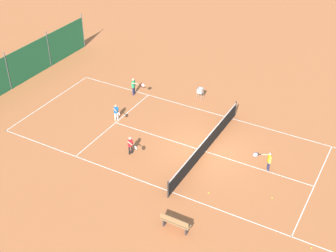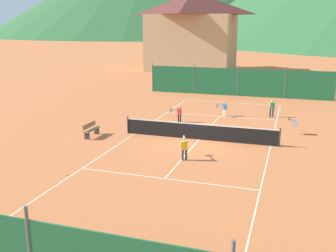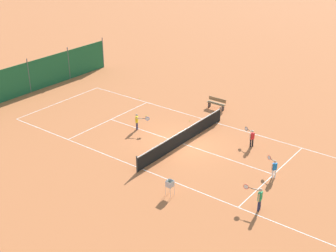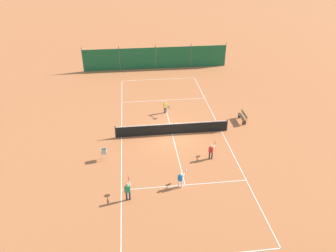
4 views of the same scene
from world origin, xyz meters
name	(u,v)px [view 2 (image 2 of 4)]	position (x,y,z in m)	size (l,w,h in m)	color
ground_plane	(199,139)	(0.00, 0.00, 0.00)	(600.00, 600.00, 0.00)	#BC6638
court_line_markings	(199,139)	(0.00, 0.00, 0.00)	(8.25, 23.85, 0.01)	white
tennis_net	(199,131)	(0.00, 0.00, 0.50)	(9.18, 0.08, 1.06)	#2D2D2D
windscreen_fence_far	(238,82)	(0.00, 15.50, 1.31)	(17.28, 0.08, 2.90)	#1E6038
player_near_baseline	(184,147)	(0.14, -3.72, 0.69)	(0.49, 1.00, 1.18)	#23284C
player_near_service	(224,107)	(0.30, 6.50, 0.66)	(0.73, 0.83, 1.13)	white
player_far_service	(179,113)	(-2.34, 3.69, 0.69)	(0.67, 0.91, 1.18)	black
player_far_baseline	(272,107)	(3.66, 7.29, 0.75)	(0.43, 1.08, 1.28)	#23284C
tennis_ball_by_net_right	(138,161)	(-1.97, -4.73, 0.03)	(0.07, 0.07, 0.07)	#CCE033
tennis_ball_far_corner	(137,142)	(-3.23, -1.69, 0.03)	(0.07, 0.07, 0.07)	#CCE033
tennis_ball_by_net_left	(66,175)	(-4.35, -7.39, 0.03)	(0.07, 0.07, 0.07)	#CCE033
ball_hopper	(295,124)	(5.30, 2.93, 0.66)	(0.36, 0.36, 0.89)	#B7B7BC
courtside_bench	(91,129)	(-6.34, -1.40, 0.45)	(0.36, 1.50, 0.84)	olive
alpine_chalet	(192,30)	(-9.82, 35.80, 5.82)	(13.00, 10.00, 11.20)	tan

